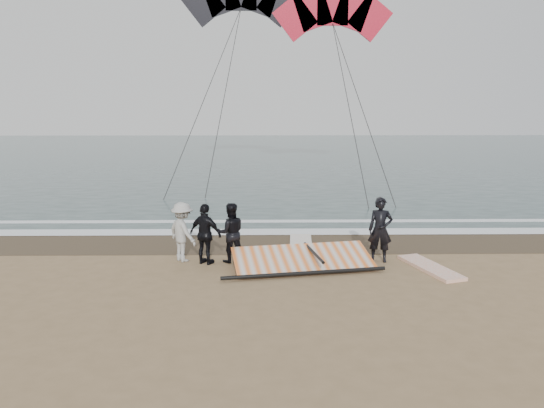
{
  "coord_description": "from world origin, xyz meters",
  "views": [
    {
      "loc": [
        -0.77,
        -12.43,
        4.61
      ],
      "look_at": [
        -0.55,
        3.0,
        1.6
      ],
      "focal_mm": 35.0,
      "sensor_mm": 36.0,
      "label": 1
    }
  ],
  "objects": [
    {
      "name": "ground",
      "position": [
        0.0,
        0.0,
        0.0
      ],
      "size": [
        120.0,
        120.0,
        0.0
      ],
      "primitive_type": "plane",
      "color": "#8C704C",
      "rests_on": "ground"
    },
    {
      "name": "sea",
      "position": [
        0.0,
        33.0,
        0.01
      ],
      "size": [
        120.0,
        54.0,
        0.02
      ],
      "primitive_type": "cube",
      "color": "#233838",
      "rests_on": "ground"
    },
    {
      "name": "man_main",
      "position": [
        2.57,
        2.42,
        0.95
      ],
      "size": [
        0.77,
        0.58,
        1.9
      ],
      "primitive_type": "imported",
      "rotation": [
        0.0,
        0.0,
        -0.2
      ],
      "color": "black",
      "rests_on": "ground"
    },
    {
      "name": "trio_cluster",
      "position": [
        -2.53,
        2.43,
        0.87
      ],
      "size": [
        2.5,
        1.36,
        1.76
      ],
      "color": "black",
      "rests_on": "ground"
    },
    {
      "name": "board_cream",
      "position": [
        0.39,
        3.93,
        0.05
      ],
      "size": [
        0.84,
        2.67,
        0.11
      ],
      "primitive_type": "cube",
      "rotation": [
        0.0,
        0.0,
        -0.05
      ],
      "color": "silver",
      "rests_on": "ground"
    },
    {
      "name": "kite_red",
      "position": [
        3.12,
        19.01,
        9.23
      ],
      "size": [
        7.68,
        4.65,
        12.78
      ],
      "color": "red",
      "rests_on": "ground"
    },
    {
      "name": "wet_sand",
      "position": [
        0.0,
        4.5,
        0.01
      ],
      "size": [
        120.0,
        2.8,
        0.01
      ],
      "primitive_type": "cube",
      "color": "#4C3D2B",
      "rests_on": "ground"
    },
    {
      "name": "sail_rig",
      "position": [
        0.23,
        1.94,
        0.2
      ],
      "size": [
        4.44,
        2.37,
        0.51
      ],
      "color": "black",
      "rests_on": "ground"
    },
    {
      "name": "kite_dark",
      "position": [
        -2.19,
        21.47,
        10.38
      ],
      "size": [
        8.22,
        4.79,
        14.2
      ],
      "color": "black",
      "rests_on": "ground"
    },
    {
      "name": "foam_far",
      "position": [
        0.0,
        7.6,
        0.03
      ],
      "size": [
        120.0,
        0.45,
        0.01
      ],
      "primitive_type": "cube",
      "color": "white",
      "rests_on": "sea"
    },
    {
      "name": "board_white",
      "position": [
        3.84,
        1.65,
        0.05
      ],
      "size": [
        1.34,
        2.45,
        0.09
      ],
      "primitive_type": "cube",
      "rotation": [
        0.0,
        0.0,
        0.3
      ],
      "color": "white",
      "rests_on": "ground"
    },
    {
      "name": "foam_near",
      "position": [
        0.0,
        5.9,
        0.03
      ],
      "size": [
        120.0,
        0.9,
        0.01
      ],
      "primitive_type": "cube",
      "color": "white",
      "rests_on": "sea"
    }
  ]
}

